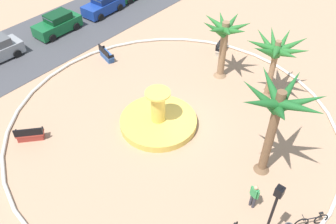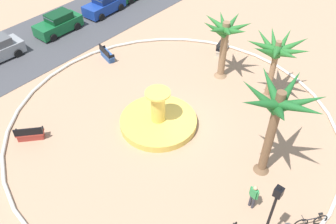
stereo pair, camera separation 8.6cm
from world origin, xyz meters
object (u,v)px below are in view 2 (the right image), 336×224
lamppost (272,212)px  person_cyclist_helmet (254,195)px  parked_car_second (58,24)px  parked_car_third (104,5)px  bench_north (107,55)px  fountain (158,120)px  palm_tree_near_fountain (277,51)px  palm_tree_by_curb (225,35)px  bench_east (222,49)px  palm_tree_mid_plaza (277,111)px  bench_west (30,135)px  bicycle_red_frame (311,221)px

lamppost → person_cyclist_helmet: lamppost is taller
parked_car_second → parked_car_third: same height
bench_north → fountain: bearing=-110.4°
fountain → palm_tree_near_fountain: 8.38m
palm_tree_by_curb → palm_tree_near_fountain: bearing=-88.5°
lamppost → person_cyclist_helmet: size_ratio=2.64×
palm_tree_near_fountain → bench_east: bearing=64.6°
palm_tree_near_fountain → palm_tree_mid_plaza: 6.54m
fountain → palm_tree_by_curb: size_ratio=1.04×
bench_east → bench_west: size_ratio=1.09×
fountain → bench_north: bearing=69.6°
palm_tree_by_curb → bench_north: size_ratio=2.70×
palm_tree_near_fountain → palm_tree_mid_plaza: palm_tree_mid_plaza is taller
bicycle_red_frame → parked_car_third: bearing=70.2°
palm_tree_mid_plaza → person_cyclist_helmet: 4.23m
palm_tree_by_curb → person_cyclist_helmet: size_ratio=2.79×
bicycle_red_frame → fountain: bearing=86.7°
palm_tree_by_curb → bench_east: 4.34m
parked_car_third → bicycle_red_frame: bearing=-109.8°
fountain → parked_car_second: bearing=77.5°
palm_tree_near_fountain → bench_east: (2.56, 5.38, -3.20)m
palm_tree_by_curb → person_cyclist_helmet: 11.22m
palm_tree_by_curb → bicycle_red_frame: palm_tree_by_curb is taller
bench_east → bench_north: 8.92m
bicycle_red_frame → person_cyclist_helmet: bearing=107.7°
bench_north → parked_car_third: bearing=48.9°
palm_tree_mid_plaza → person_cyclist_helmet: bearing=-162.4°
fountain → palm_tree_by_curb: (6.68, -0.04, 2.99)m
parked_car_third → palm_tree_by_curb: bearing=-95.5°
palm_tree_near_fountain → bench_west: palm_tree_near_fountain is taller
bench_west → lamppost: (3.01, -13.70, 2.16)m
fountain → palm_tree_mid_plaza: size_ratio=0.83×
palm_tree_by_curb → person_cyclist_helmet: (-8.10, -7.36, -2.43)m
palm_tree_by_curb → lamppost: size_ratio=1.06×
bicycle_red_frame → bench_west: bearing=109.3°
palm_tree_near_fountain → parked_car_third: bearing=86.0°
bench_west → person_cyclist_helmet: size_ratio=0.95×
palm_tree_by_curb → bench_east: (2.66, 1.68, -2.99)m
palm_tree_mid_plaza → parked_car_third: 21.76m
person_cyclist_helmet → bench_north: bearing=74.1°
fountain → palm_tree_mid_plaza: palm_tree_mid_plaza is taller
fountain → palm_tree_near_fountain: (6.78, -3.74, 3.19)m
fountain → lamppost: 9.46m
bench_east → parked_car_second: 13.80m
palm_tree_near_fountain → bench_north: bearing=108.6°
bench_north → palm_tree_by_curb: bearing=-64.3°
bench_east → bench_north: (-6.44, 6.17, 0.00)m
palm_tree_by_curb → bench_west: size_ratio=2.95×
lamppost → palm_tree_mid_plaza: bearing=29.4°
bench_east → bicycle_red_frame: size_ratio=1.20×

